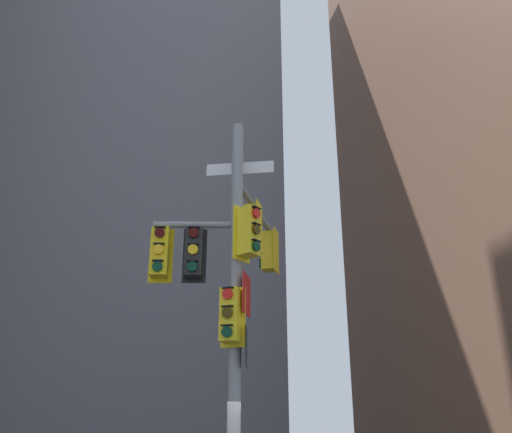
# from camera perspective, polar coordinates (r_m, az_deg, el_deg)

# --- Properties ---
(building_mid_block) EXTENTS (17.20, 17.20, 32.95)m
(building_mid_block) POSITION_cam_1_polar(r_m,az_deg,el_deg) (38.83, -13.00, 0.68)
(building_mid_block) COLOR slate
(building_mid_block) RESTS_ON ground
(signal_pole_assembly) EXTENTS (3.32, 3.45, 8.29)m
(signal_pole_assembly) POSITION_cam_1_polar(r_m,az_deg,el_deg) (11.57, -2.52, -5.95)
(signal_pole_assembly) COLOR gray
(signal_pole_assembly) RESTS_ON ground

